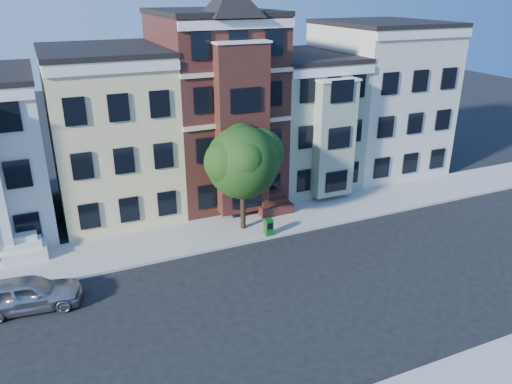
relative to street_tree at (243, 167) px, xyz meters
name	(u,v)px	position (x,y,z in m)	size (l,w,h in m)	color
ground	(320,294)	(0.74, -7.76, -4.02)	(120.00, 120.00, 0.00)	black
far_sidewalk	(253,225)	(0.74, 0.24, -3.95)	(60.00, 4.00, 0.15)	#9E9B93
house_yellow	(110,134)	(-6.26, 6.74, 0.98)	(7.00, 9.00, 10.00)	beige
house_brown	(214,108)	(0.74, 6.74, 1.98)	(7.00, 9.00, 12.00)	#421E18
house_green	(298,120)	(7.24, 6.74, 0.48)	(6.00, 9.00, 9.00)	gray
house_cream	(377,99)	(14.24, 6.74, 1.48)	(8.00, 9.00, 11.00)	beige
street_tree	(243,167)	(0.00, 0.00, 0.00)	(6.66, 6.66, 7.75)	#254E16
parked_car	(28,294)	(-11.93, -3.40, -3.24)	(1.86, 4.62, 1.58)	#A0A1A8
newspaper_box	(268,227)	(0.99, -1.46, -3.37)	(0.46, 0.41, 1.02)	#155F1F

